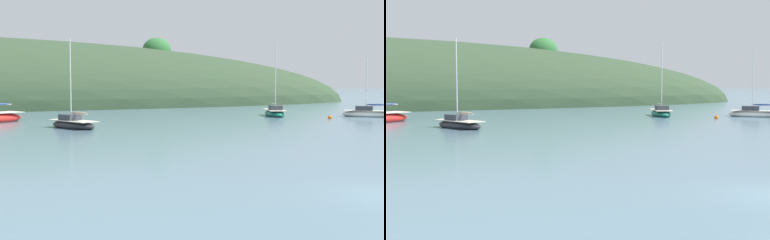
# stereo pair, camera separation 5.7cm
# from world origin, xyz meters

# --- Properties ---
(sailboat_cream_ketch) EXTENTS (3.76, 6.11, 8.34)m
(sailboat_cream_ketch) POSITION_xyz_m (16.35, 37.59, 0.36)
(sailboat_cream_ketch) COLOR #196B56
(sailboat_cream_ketch) RESTS_ON ground
(sailboat_white_near) EXTENTS (5.43, 5.13, 7.49)m
(sailboat_white_near) POSITION_xyz_m (25.30, 32.98, 0.36)
(sailboat_white_near) COLOR white
(sailboat_white_near) RESTS_ON ground
(sailboat_yellow_far) EXTENTS (4.04, 5.63, 7.61)m
(sailboat_yellow_far) POSITION_xyz_m (-6.79, 30.01, 0.35)
(sailboat_yellow_far) COLOR #232328
(sailboat_yellow_far) RESTS_ON ground
(mooring_buoy_channel) EXTENTS (0.44, 0.44, 0.54)m
(mooring_buoy_channel) POSITION_xyz_m (19.75, 32.06, 0.12)
(mooring_buoy_channel) COLOR orange
(mooring_buoy_channel) RESTS_ON ground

